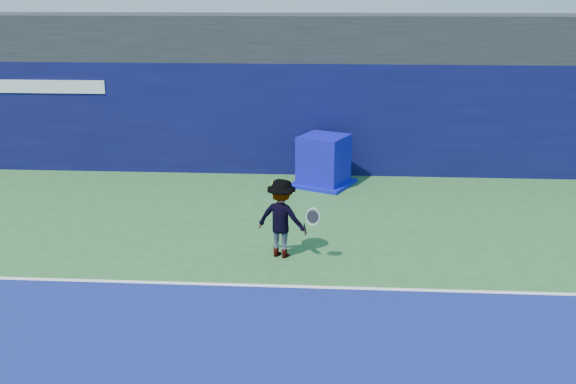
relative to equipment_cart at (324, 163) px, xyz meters
name	(u,v)px	position (x,y,z in m)	size (l,w,h in m)	color
baseline	(251,285)	(-1.16, -6.09, -0.59)	(24.00, 0.10, 0.01)	white
stadium_band	(285,36)	(-1.16, 2.41, 3.01)	(36.00, 3.00, 1.20)	black
back_wall_assembly	(283,117)	(-1.16, 1.41, 0.91)	(36.00, 1.03, 3.00)	#0B0C3C
equipment_cart	(324,163)	(0.00, 0.00, 0.00)	(1.80, 1.80, 1.30)	#100BA6
tennis_player	(282,218)	(-0.73, -4.74, 0.16)	(1.28, 0.85, 1.51)	silver
tennis_ball	(273,184)	(-1.05, -2.85, 0.26)	(0.07, 0.07, 0.07)	#B3E319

